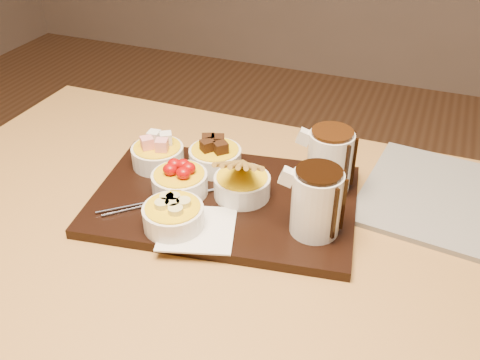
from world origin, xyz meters
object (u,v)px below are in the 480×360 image
at_px(pitcher_milk_chocolate, 329,161).
at_px(bowl_strawberries, 180,183).
at_px(dining_table, 218,273).
at_px(serving_board, 224,200).
at_px(pitcher_dark_chocolate, 316,203).
at_px(newspaper, 469,205).

bearing_deg(pitcher_milk_chocolate, bowl_strawberries, -163.61).
xyz_separation_m(dining_table, bowl_strawberries, (-0.09, 0.06, 0.14)).
relative_size(serving_board, pitcher_dark_chocolate, 4.21).
relative_size(pitcher_dark_chocolate, newspaper, 0.30).
xyz_separation_m(dining_table, newspaper, (0.39, 0.22, 0.10)).
bearing_deg(pitcher_dark_chocolate, pitcher_milk_chocolate, 85.60).
relative_size(bowl_strawberries, pitcher_milk_chocolate, 0.91).
bearing_deg(bowl_strawberries, pitcher_dark_chocolate, -3.67).
xyz_separation_m(dining_table, pitcher_dark_chocolate, (0.16, 0.04, 0.17)).
distance_m(dining_table, pitcher_milk_chocolate, 0.28).
distance_m(serving_board, newspaper, 0.44).
bearing_deg(pitcher_milk_chocolate, newspaper, 3.76).
height_order(bowl_strawberries, pitcher_milk_chocolate, pitcher_milk_chocolate).
xyz_separation_m(pitcher_dark_chocolate, newspaper, (0.24, 0.19, -0.07)).
distance_m(bowl_strawberries, pitcher_dark_chocolate, 0.25).
xyz_separation_m(dining_table, serving_board, (-0.02, 0.07, 0.11)).
relative_size(pitcher_dark_chocolate, pitcher_milk_chocolate, 1.00).
bearing_deg(newspaper, pitcher_milk_chocolate, -160.94).
bearing_deg(pitcher_dark_chocolate, newspaper, 29.21).
distance_m(dining_table, newspaper, 0.46).
relative_size(serving_board, newspaper, 1.25).
distance_m(serving_board, bowl_strawberries, 0.08).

